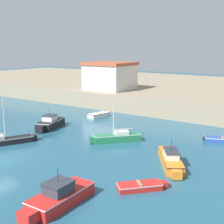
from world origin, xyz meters
name	(u,v)px	position (x,y,z in m)	size (l,w,h in m)	color
ground_plane	(1,160)	(0.00, 0.00, 0.00)	(200.00, 200.00, 0.00)	#235670
quay_seawall	(185,91)	(0.00, 42.83, 1.30)	(120.00, 40.00, 2.60)	gray
motorboat_orange_1	(171,159)	(12.98, 7.50, 0.52)	(4.32, 5.77, 2.29)	orange
motorboat_black_2	(50,123)	(-4.50, 10.45, 0.62)	(2.95, 5.23, 2.55)	black
dinghy_white_3	(99,115)	(-3.24, 18.81, 0.31)	(1.98, 3.59, 0.65)	white
dinghy_blue_4	(223,140)	(14.84, 16.75, 0.27)	(4.16, 2.56, 0.57)	#284C9E
dinghy_red_5	(141,186)	(13.20, 2.01, 0.26)	(3.11, 3.27, 0.54)	red
sailboat_black_6	(1,141)	(-3.60, 2.74, 0.41)	(3.86, 6.58, 5.11)	black
sailboat_green_7	(116,137)	(5.46, 10.40, 0.48)	(4.31, 4.67, 4.36)	#237A4C
motorboat_red_8	(59,196)	(10.00, -2.87, 0.57)	(1.99, 5.56, 2.48)	red
harbor_shed_mid_row	(110,76)	(-8.00, 28.39, 4.96)	(7.49, 7.16, 4.69)	silver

